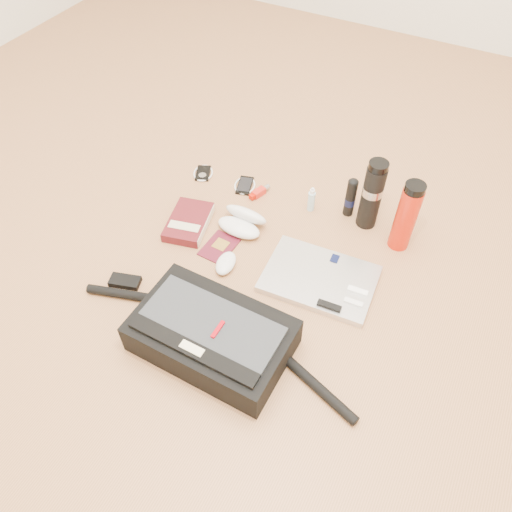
% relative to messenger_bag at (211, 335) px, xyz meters
% --- Properties ---
extents(ground, '(4.00, 4.00, 0.00)m').
position_rel_messenger_bag_xyz_m(ground, '(-0.00, 0.25, -0.06)').
color(ground, '#A77045').
rests_on(ground, ground).
extents(messenger_bag, '(0.94, 0.29, 0.13)m').
position_rel_messenger_bag_xyz_m(messenger_bag, '(0.00, 0.00, 0.00)').
color(messenger_bag, black).
rests_on(messenger_bag, ground).
extents(laptop, '(0.38, 0.28, 0.04)m').
position_rel_messenger_bag_xyz_m(laptop, '(0.19, 0.38, -0.05)').
color(laptop, silver).
rests_on(laptop, ground).
extents(book, '(0.18, 0.23, 0.04)m').
position_rel_messenger_bag_xyz_m(book, '(-0.34, 0.39, -0.04)').
color(book, '#4D1015').
rests_on(book, ground).
extents(passport, '(0.11, 0.14, 0.01)m').
position_rel_messenger_bag_xyz_m(passport, '(-0.18, 0.35, -0.06)').
color(passport, '#4E101D').
rests_on(passport, ground).
extents(mouse, '(0.08, 0.11, 0.03)m').
position_rel_messenger_bag_xyz_m(mouse, '(-0.12, 0.29, -0.04)').
color(mouse, silver).
rests_on(mouse, ground).
extents(sunglasses_case, '(0.17, 0.14, 0.10)m').
position_rel_messenger_bag_xyz_m(sunglasses_case, '(-0.16, 0.48, -0.02)').
color(sunglasses_case, white).
rests_on(sunglasses_case, ground).
extents(ipod, '(0.10, 0.11, 0.01)m').
position_rel_messenger_bag_xyz_m(ipod, '(-0.45, 0.67, -0.05)').
color(ipod, black).
rests_on(ipod, ground).
extents(phone, '(0.10, 0.12, 0.01)m').
position_rel_messenger_bag_xyz_m(phone, '(-0.26, 0.68, -0.05)').
color(phone, black).
rests_on(phone, ground).
extents(inhaler, '(0.05, 0.10, 0.03)m').
position_rel_messenger_bag_xyz_m(inhaler, '(-0.19, 0.67, -0.05)').
color(inhaler, red).
rests_on(inhaler, ground).
extents(spray_bottle, '(0.03, 0.03, 0.10)m').
position_rel_messenger_bag_xyz_m(spray_bottle, '(0.02, 0.68, -0.01)').
color(spray_bottle, '#A5CEDE').
rests_on(spray_bottle, ground).
extents(aerosol_can, '(0.05, 0.05, 0.16)m').
position_rel_messenger_bag_xyz_m(aerosol_can, '(0.16, 0.73, 0.02)').
color(aerosol_can, black).
rests_on(aerosol_can, ground).
extents(thermos_black, '(0.09, 0.09, 0.28)m').
position_rel_messenger_bag_xyz_m(thermos_black, '(0.23, 0.71, 0.08)').
color(thermos_black, black).
rests_on(thermos_black, ground).
extents(thermos_red, '(0.09, 0.09, 0.28)m').
position_rel_messenger_bag_xyz_m(thermos_red, '(0.37, 0.66, 0.08)').
color(thermos_red, red).
rests_on(thermos_red, ground).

